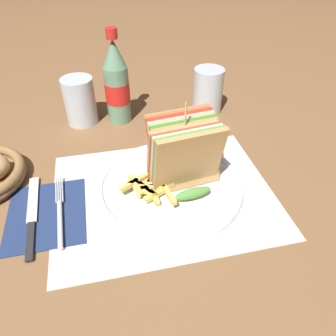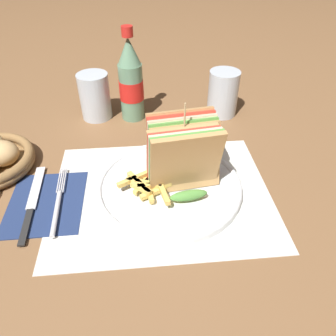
{
  "view_description": "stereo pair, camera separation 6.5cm",
  "coord_description": "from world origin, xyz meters",
  "px_view_note": "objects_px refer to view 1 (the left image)",
  "views": [
    {
      "loc": [
        -0.1,
        -0.49,
        0.45
      ],
      "look_at": [
        0.02,
        0.0,
        0.04
      ],
      "focal_mm": 35.0,
      "sensor_mm": 36.0,
      "label": 1
    },
    {
      "loc": [
        -0.03,
        -0.5,
        0.45
      ],
      "look_at": [
        0.02,
        0.0,
        0.04
      ],
      "focal_mm": 35.0,
      "sensor_mm": 36.0,
      "label": 2
    }
  ],
  "objects_px": {
    "plate_main": "(170,186)",
    "fork": "(60,216)",
    "coke_bottle_near": "(117,84)",
    "glass_near": "(208,93)",
    "club_sandwich": "(184,154)",
    "knife": "(32,215)",
    "glass_far": "(80,101)"
  },
  "relations": [
    {
      "from": "plate_main",
      "to": "fork",
      "type": "xyz_separation_m",
      "value": [
        -0.21,
        -0.03,
        -0.0
      ]
    },
    {
      "from": "coke_bottle_near",
      "to": "glass_near",
      "type": "distance_m",
      "value": 0.24
    },
    {
      "from": "fork",
      "to": "club_sandwich",
      "type": "bearing_deg",
      "value": 6.19
    },
    {
      "from": "knife",
      "to": "coke_bottle_near",
      "type": "height_order",
      "value": "coke_bottle_near"
    },
    {
      "from": "coke_bottle_near",
      "to": "plate_main",
      "type": "bearing_deg",
      "value": -77.24
    },
    {
      "from": "knife",
      "to": "club_sandwich",
      "type": "bearing_deg",
      "value": 1.66
    },
    {
      "from": "plate_main",
      "to": "knife",
      "type": "height_order",
      "value": "plate_main"
    },
    {
      "from": "knife",
      "to": "coke_bottle_near",
      "type": "distance_m",
      "value": 0.38
    },
    {
      "from": "fork",
      "to": "coke_bottle_near",
      "type": "relative_size",
      "value": 0.8
    },
    {
      "from": "fork",
      "to": "knife",
      "type": "relative_size",
      "value": 0.88
    },
    {
      "from": "club_sandwich",
      "to": "fork",
      "type": "bearing_deg",
      "value": -171.09
    },
    {
      "from": "plate_main",
      "to": "glass_far",
      "type": "relative_size",
      "value": 2.42
    },
    {
      "from": "knife",
      "to": "glass_near",
      "type": "relative_size",
      "value": 1.77
    },
    {
      "from": "plate_main",
      "to": "glass_far",
      "type": "xyz_separation_m",
      "value": [
        -0.16,
        0.31,
        0.05
      ]
    },
    {
      "from": "fork",
      "to": "coke_bottle_near",
      "type": "bearing_deg",
      "value": 63.72
    },
    {
      "from": "knife",
      "to": "glass_near",
      "type": "bearing_deg",
      "value": 33.14
    },
    {
      "from": "fork",
      "to": "glass_far",
      "type": "height_order",
      "value": "glass_far"
    },
    {
      "from": "club_sandwich",
      "to": "glass_far",
      "type": "xyz_separation_m",
      "value": [
        -0.19,
        0.31,
        -0.02
      ]
    },
    {
      "from": "knife",
      "to": "plate_main",
      "type": "bearing_deg",
      "value": 1.24
    },
    {
      "from": "glass_near",
      "to": "glass_far",
      "type": "bearing_deg",
      "value": 177.54
    },
    {
      "from": "club_sandwich",
      "to": "glass_near",
      "type": "bearing_deg",
      "value": 63.75
    },
    {
      "from": "plate_main",
      "to": "glass_near",
      "type": "relative_size",
      "value": 2.42
    },
    {
      "from": "club_sandwich",
      "to": "fork",
      "type": "xyz_separation_m",
      "value": [
        -0.24,
        -0.04,
        -0.07
      ]
    },
    {
      "from": "coke_bottle_near",
      "to": "glass_far",
      "type": "bearing_deg",
      "value": 173.19
    },
    {
      "from": "glass_near",
      "to": "plate_main",
      "type": "bearing_deg",
      "value": -120.11
    },
    {
      "from": "fork",
      "to": "plate_main",
      "type": "bearing_deg",
      "value": 6.26
    },
    {
      "from": "plate_main",
      "to": "knife",
      "type": "xyz_separation_m",
      "value": [
        -0.26,
        -0.02,
        -0.0
      ]
    },
    {
      "from": "plate_main",
      "to": "coke_bottle_near",
      "type": "height_order",
      "value": "coke_bottle_near"
    },
    {
      "from": "plate_main",
      "to": "coke_bottle_near",
      "type": "distance_m",
      "value": 0.32
    },
    {
      "from": "club_sandwich",
      "to": "glass_near",
      "type": "relative_size",
      "value": 1.46
    },
    {
      "from": "fork",
      "to": "glass_near",
      "type": "distance_m",
      "value": 0.51
    },
    {
      "from": "coke_bottle_near",
      "to": "glass_far",
      "type": "height_order",
      "value": "coke_bottle_near"
    }
  ]
}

